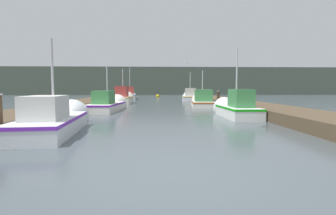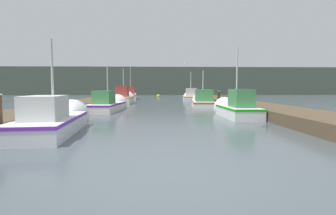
% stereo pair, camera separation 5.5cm
% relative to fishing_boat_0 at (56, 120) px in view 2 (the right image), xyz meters
% --- Properties ---
extents(ground_plane, '(200.00, 200.00, 0.00)m').
position_rel_fishing_boat_0_xyz_m(ground_plane, '(3.85, -4.74, -0.41)').
color(ground_plane, '#424C51').
extents(dock_left, '(2.72, 40.00, 0.51)m').
position_rel_fishing_boat_0_xyz_m(dock_left, '(-2.32, 11.26, -0.16)').
color(dock_left, '#4C3D2B').
rests_on(dock_left, ground_plane).
extents(dock_right, '(2.72, 40.00, 0.51)m').
position_rel_fishing_boat_0_xyz_m(dock_right, '(10.03, 11.26, -0.16)').
color(dock_right, '#4C3D2B').
rests_on(dock_right, ground_plane).
extents(distant_shore_ridge, '(120.00, 16.00, 5.96)m').
position_rel_fishing_boat_0_xyz_m(distant_shore_ridge, '(3.85, 54.20, 2.56)').
color(distant_shore_ridge, '#424C42').
rests_on(distant_shore_ridge, ground_plane).
extents(fishing_boat_0, '(2.03, 5.43, 3.69)m').
position_rel_fishing_boat_0_xyz_m(fishing_boat_0, '(0.00, 0.00, 0.00)').
color(fishing_boat_0, silver).
rests_on(fishing_boat_0, ground_plane).
extents(fishing_boat_1, '(1.53, 4.49, 4.07)m').
position_rel_fishing_boat_0_xyz_m(fishing_boat_1, '(7.83, 4.40, 0.04)').
color(fishing_boat_1, silver).
rests_on(fishing_boat_1, ground_plane).
extents(fishing_boat_2, '(2.01, 5.68, 3.55)m').
position_rel_fishing_boat_0_xyz_m(fishing_boat_2, '(0.27, 8.72, -0.00)').
color(fishing_boat_2, silver).
rests_on(fishing_boat_2, ground_plane).
extents(fishing_boat_3, '(2.26, 5.85, 3.58)m').
position_rel_fishing_boat_0_xyz_m(fishing_boat_3, '(7.47, 12.71, -0.00)').
color(fishing_boat_3, silver).
rests_on(fishing_boat_3, ground_plane).
extents(fishing_boat_4, '(1.84, 4.95, 3.87)m').
position_rel_fishing_boat_0_xyz_m(fishing_boat_4, '(0.25, 16.79, 0.11)').
color(fishing_boat_4, silver).
rests_on(fishing_boat_4, ground_plane).
extents(fishing_boat_5, '(2.08, 4.67, 3.95)m').
position_rel_fishing_boat_0_xyz_m(fishing_boat_5, '(7.59, 21.90, 0.02)').
color(fishing_boat_5, silver).
rests_on(fishing_boat_5, ground_plane).
extents(fishing_boat_6, '(1.91, 6.29, 4.72)m').
position_rel_fishing_boat_0_xyz_m(fishing_boat_6, '(-0.14, 27.10, 0.08)').
color(fishing_boat_6, silver).
rests_on(fishing_boat_6, ground_plane).
extents(mooring_piling_0, '(0.26, 0.26, 1.29)m').
position_rel_fishing_boat_0_xyz_m(mooring_piling_0, '(8.67, 11.90, 0.24)').
color(mooring_piling_0, '#473523').
rests_on(mooring_piling_0, ground_plane).
extents(mooring_piling_1, '(0.32, 0.32, 1.13)m').
position_rel_fishing_boat_0_xyz_m(mooring_piling_1, '(-1.00, 29.50, 0.15)').
color(mooring_piling_1, '#473523').
rests_on(mooring_piling_1, ground_plane).
extents(mooring_piling_2, '(0.36, 0.36, 1.17)m').
position_rel_fishing_boat_0_xyz_m(mooring_piling_2, '(-0.86, 29.69, 0.18)').
color(mooring_piling_2, '#473523').
rests_on(mooring_piling_2, ground_plane).
extents(channel_buoy, '(0.58, 0.58, 1.08)m').
position_rel_fishing_boat_0_xyz_m(channel_buoy, '(3.74, 33.62, -0.25)').
color(channel_buoy, gold).
rests_on(channel_buoy, ground_plane).
extents(seagull_lead, '(0.56, 0.31, 0.12)m').
position_rel_fishing_boat_0_xyz_m(seagull_lead, '(6.35, 16.11, 3.50)').
color(seagull_lead, white).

